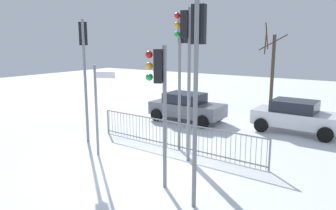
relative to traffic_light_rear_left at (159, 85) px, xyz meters
name	(u,v)px	position (x,y,z in m)	size (l,w,h in m)	color
ground_plane	(133,170)	(-1.44, 0.54, -2.93)	(60.00, 60.00, 0.00)	white
traffic_light_rear_left	(159,85)	(0.00, 0.00, 0.00)	(0.52, 0.41, 3.99)	slate
traffic_light_rear_right	(84,54)	(-5.03, 1.93, 0.68)	(0.47, 0.46, 4.94)	slate
traffic_light_mid_right	(185,51)	(-0.49, 2.19, 0.84)	(0.55, 0.37, 5.16)	slate
traffic_light_foreground_left	(198,60)	(1.34, -0.31, 0.74)	(0.36, 0.56, 5.02)	slate
traffic_light_mid_left	(182,53)	(-1.23, 3.24, 0.74)	(0.37, 0.55, 5.03)	slate
direction_sign_post	(98,106)	(-3.35, 0.94, -1.09)	(0.75, 0.32, 3.30)	slate
pedestrian_guard_railing	(175,135)	(-1.44, 3.06, -2.38)	(7.48, 0.45, 1.07)	slate
car_grey_mid	(187,107)	(-3.33, 7.18, -2.16)	(3.80, 1.92, 1.47)	slate
car_white_trailing	(296,116)	(1.91, 8.11, -2.16)	(3.84, 2.00, 1.47)	silver
bare_tree_left	(272,67)	(-0.85, 13.47, -0.41)	(1.68, 1.85, 5.27)	#473828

